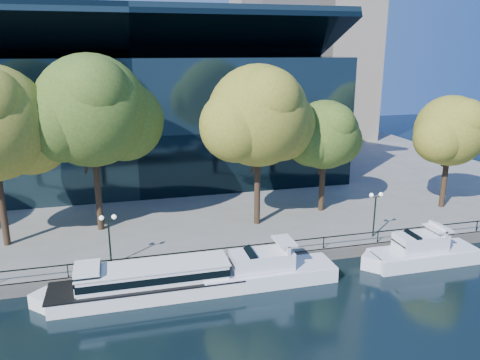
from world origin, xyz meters
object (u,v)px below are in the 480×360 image
object	(u,v)px
tree_3	(260,118)
tree_5	(452,132)
lamp_1	(109,228)
lamp_2	(375,204)
cruiser_near	(262,270)
tour_boat	(143,281)
cruiser_far	(419,252)
tree_2	(94,113)
tree_4	(326,136)

from	to	relation	value
tree_3	tree_5	world-z (taller)	tree_3
lamp_1	lamp_2	world-z (taller)	same
cruiser_near	lamp_2	bearing A→B (deg)	18.53
tour_boat	cruiser_near	distance (m)	8.77
cruiser_far	cruiser_near	bearing A→B (deg)	179.22
tree_2	lamp_2	world-z (taller)	tree_2
tree_3	tree_4	world-z (taller)	tree_3
tour_boat	cruiser_near	bearing A→B (deg)	-1.02
cruiser_near	tree_3	distance (m)	13.97
cruiser_far	tree_4	xyz separation A→B (m)	(-3.32, 11.57, 7.62)
tree_4	lamp_1	distance (m)	22.69
cruiser_near	tree_4	distance (m)	16.95
cruiser_far	tree_2	xyz separation A→B (m)	(-24.94, 11.77, 10.58)
tour_boat	tree_2	world-z (taller)	tree_2
cruiser_far	tree_3	world-z (taller)	tree_3
cruiser_far	lamp_2	size ratio (longest dim) A/B	2.48
tree_2	tree_5	bearing A→B (deg)	-3.93
tree_5	lamp_2	distance (m)	13.44
cruiser_far	tree_4	distance (m)	14.25
lamp_1	lamp_2	distance (m)	22.27
tree_3	lamp_2	world-z (taller)	tree_3
cruiser_far	lamp_1	size ratio (longest dim) A/B	2.48
cruiser_near	lamp_1	size ratio (longest dim) A/B	2.79
cruiser_near	cruiser_far	size ratio (longest dim) A/B	1.12
cruiser_near	lamp_1	world-z (taller)	lamp_1
tree_2	tree_5	xyz separation A→B (m)	(34.30, -2.36, -2.77)
tree_5	lamp_1	size ratio (longest dim) A/B	2.86
tree_2	tree_4	bearing A→B (deg)	-0.53
tree_5	cruiser_far	bearing A→B (deg)	-134.82
cruiser_near	lamp_1	xyz separation A→B (m)	(-10.91, 3.81, 2.97)
cruiser_near	lamp_1	distance (m)	11.93
tour_boat	tree_2	bearing A→B (deg)	104.18
cruiser_far	lamp_1	bearing A→B (deg)	170.64
tree_3	tree_5	bearing A→B (deg)	-0.53
tree_3	tree_5	distance (m)	20.17
tree_3	lamp_1	size ratio (longest dim) A/B	3.65
tree_4	lamp_1	xyz separation A→B (m)	(-20.87, -7.59, -4.68)
tree_3	lamp_2	size ratio (longest dim) A/B	3.65
tree_4	tree_5	bearing A→B (deg)	-9.64
tree_2	tree_3	world-z (taller)	tree_2
cruiser_far	tree_2	size ratio (longest dim) A/B	0.64
tree_3	tree_5	size ratio (longest dim) A/B	1.28
cruiser_near	tree_4	size ratio (longest dim) A/B	1.00
tree_3	tree_4	size ratio (longest dim) A/B	1.32
cruiser_near	tree_5	bearing A→B (deg)	22.19
tree_4	lamp_2	bearing A→B (deg)	-79.56
tour_boat	cruiser_far	xyz separation A→B (m)	(22.05, -0.34, -0.15)
cruiser_near	tree_2	xyz separation A→B (m)	(-11.65, 11.59, 10.61)
tour_boat	lamp_1	xyz separation A→B (m)	(-2.15, 3.65, 2.80)
lamp_1	tree_5	bearing A→B (deg)	9.19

